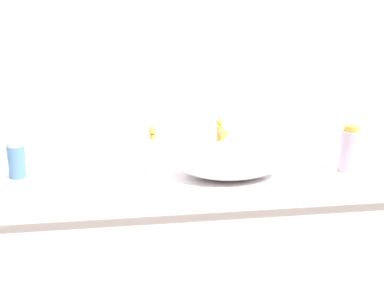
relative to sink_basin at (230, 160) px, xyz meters
The scene contains 8 objects.
bathroom_wall_rear 0.65m from the sink_basin, 132.67° to the left, with size 6.00×0.06×2.60m, color silver.
vanity_counter 0.58m from the sink_basin, 165.83° to the left, with size 1.71×0.60×0.89m.
wall_mirror_panel 0.65m from the sink_basin, 126.11° to the left, with size 1.63×0.01×1.06m, color #B2BCC6.
sink_basin is the anchor object (origin of this frame).
faucet 0.17m from the sink_basin, 90.00° to the left, with size 0.03×0.12×0.18m.
soap_dispenser 0.29m from the sink_basin, 161.21° to the left, with size 0.05×0.05×0.18m.
lotion_bottle 0.46m from the sink_basin, ahead, with size 0.08×0.08×0.18m.
perfume_bottle 0.78m from the sink_basin, behind, with size 0.06×0.06×0.14m.
Camera 1 is at (-0.01, -1.32, 1.46)m, focal length 45.03 mm.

